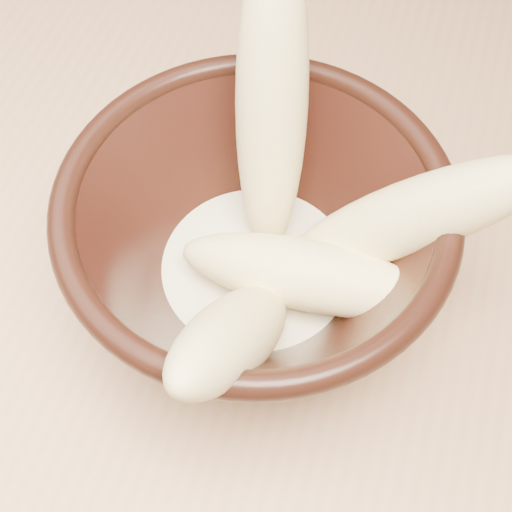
# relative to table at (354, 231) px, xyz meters

# --- Properties ---
(table) EXTENTS (1.20, 0.80, 0.75)m
(table) POSITION_rel_table_xyz_m (0.00, 0.00, 0.00)
(table) COLOR tan
(table) RESTS_ON ground
(bowl) EXTENTS (0.22, 0.22, 0.12)m
(bowl) POSITION_rel_table_xyz_m (-0.05, -0.13, 0.15)
(bowl) COLOR black
(bowl) RESTS_ON table
(milk_puddle) EXTENTS (0.13, 0.13, 0.02)m
(milk_puddle) POSITION_rel_table_xyz_m (-0.05, -0.13, 0.12)
(milk_puddle) COLOR beige
(milk_puddle) RESTS_ON bowl
(banana_upright) EXTENTS (0.07, 0.13, 0.19)m
(banana_upright) POSITION_rel_table_xyz_m (-0.06, -0.07, 0.21)
(banana_upright) COLOR #E8DB89
(banana_upright) RESTS_ON bowl
(banana_right) EXTENTS (0.16, 0.06, 0.14)m
(banana_right) POSITION_rel_table_xyz_m (0.03, -0.11, 0.18)
(banana_right) COLOR #E8DB89
(banana_right) RESTS_ON bowl
(banana_across) EXTENTS (0.15, 0.04, 0.05)m
(banana_across) POSITION_rel_table_xyz_m (-0.01, -0.14, 0.15)
(banana_across) COLOR #E8DB89
(banana_across) RESTS_ON bowl
(banana_front) EXTENTS (0.06, 0.14, 0.13)m
(banana_front) POSITION_rel_table_xyz_m (-0.04, -0.20, 0.17)
(banana_front) COLOR #E8DB89
(banana_front) RESTS_ON bowl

